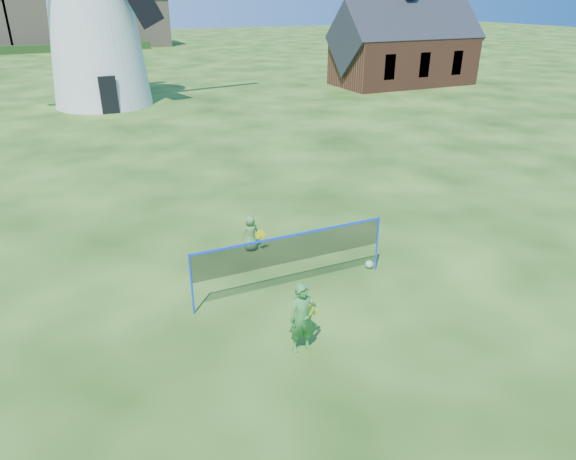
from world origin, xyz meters
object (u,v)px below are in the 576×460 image
at_px(play_ball, 369,264).
at_px(player_girl, 303,318).
at_px(badminton_net, 291,250).
at_px(player_boy, 251,233).
at_px(chapel, 404,49).

bearing_deg(play_ball, player_girl, -143.21).
xyz_separation_m(player_girl, play_ball, (3.19, 2.38, -0.67)).
bearing_deg(badminton_net, player_girl, -109.26).
bearing_deg(player_boy, play_ball, 133.95).
bearing_deg(player_boy, badminton_net, 89.79).
xyz_separation_m(badminton_net, player_boy, (-0.12, 2.51, -0.61)).
relative_size(badminton_net, play_ball, 22.95).
height_order(badminton_net, player_boy, badminton_net).
distance_m(badminton_net, player_boy, 2.59).
distance_m(chapel, badminton_net, 33.94).
bearing_deg(badminton_net, chapel, 49.45).
distance_m(player_girl, play_ball, 4.04).
bearing_deg(player_girl, chapel, 58.17).
height_order(player_girl, player_boy, player_girl).
bearing_deg(badminton_net, player_boy, 92.78).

